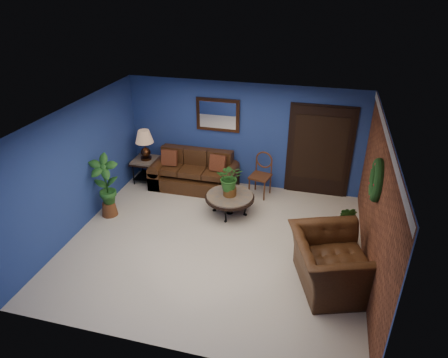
% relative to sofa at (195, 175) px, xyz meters
% --- Properties ---
extents(floor, '(5.50, 5.50, 0.00)m').
position_rel_sofa_xyz_m(floor, '(1.07, -2.08, -0.30)').
color(floor, beige).
rests_on(floor, ground).
extents(wall_back, '(5.50, 0.04, 2.50)m').
position_rel_sofa_xyz_m(wall_back, '(1.07, 0.42, 0.95)').
color(wall_back, navy).
rests_on(wall_back, ground).
extents(wall_left, '(0.04, 5.00, 2.50)m').
position_rel_sofa_xyz_m(wall_left, '(-1.68, -2.08, 0.95)').
color(wall_left, navy).
rests_on(wall_left, ground).
extents(wall_right_brick, '(0.04, 5.00, 2.50)m').
position_rel_sofa_xyz_m(wall_right_brick, '(3.82, -2.08, 0.95)').
color(wall_right_brick, brown).
rests_on(wall_right_brick, ground).
extents(ceiling, '(5.50, 5.00, 0.02)m').
position_rel_sofa_xyz_m(ceiling, '(1.07, -2.08, 2.20)').
color(ceiling, silver).
rests_on(ceiling, wall_back).
extents(crown_molding, '(0.03, 5.00, 0.14)m').
position_rel_sofa_xyz_m(crown_molding, '(3.79, -2.08, 2.13)').
color(crown_molding, white).
rests_on(crown_molding, wall_right_brick).
extents(wall_mirror, '(1.02, 0.06, 0.77)m').
position_rel_sofa_xyz_m(wall_mirror, '(0.47, 0.38, 1.42)').
color(wall_mirror, '#402112').
rests_on(wall_mirror, wall_back).
extents(closet_door, '(1.44, 0.06, 2.18)m').
position_rel_sofa_xyz_m(closet_door, '(2.82, 0.39, 0.75)').
color(closet_door, black).
rests_on(closet_door, wall_back).
extents(wreath, '(0.16, 0.72, 0.72)m').
position_rel_sofa_xyz_m(wreath, '(3.76, -2.03, 1.40)').
color(wreath, black).
rests_on(wreath, wall_right_brick).
extents(sofa, '(2.04, 0.88, 0.92)m').
position_rel_sofa_xyz_m(sofa, '(0.00, 0.00, 0.00)').
color(sofa, '#412512').
rests_on(sofa, ground).
extents(coffee_table, '(1.05, 1.05, 0.45)m').
position_rel_sofa_xyz_m(coffee_table, '(1.10, -0.97, 0.09)').
color(coffee_table, '#57514C').
rests_on(coffee_table, ground).
extents(end_table, '(0.65, 0.65, 0.59)m').
position_rel_sofa_xyz_m(end_table, '(-1.23, -0.03, 0.15)').
color(end_table, '#57514C').
rests_on(end_table, ground).
extents(table_lamp, '(0.43, 0.43, 0.72)m').
position_rel_sofa_xyz_m(table_lamp, '(-1.23, -0.03, 0.75)').
color(table_lamp, '#402112').
rests_on(table_lamp, end_table).
extents(side_chair, '(0.52, 0.52, 1.02)m').
position_rel_sofa_xyz_m(side_chair, '(1.60, 0.05, 0.28)').
color(side_chair, '#522E17').
rests_on(side_chair, ground).
extents(armchair, '(1.60, 1.70, 0.90)m').
position_rel_sofa_xyz_m(armchair, '(3.22, -2.70, 0.15)').
color(armchair, '#412512').
rests_on(armchair, ground).
extents(coffee_plant, '(0.63, 0.58, 0.72)m').
position_rel_sofa_xyz_m(coffee_plant, '(1.10, -0.97, 0.54)').
color(coffee_plant, brown).
rests_on(coffee_plant, coffee_table).
extents(floor_plant, '(0.47, 0.42, 0.87)m').
position_rel_sofa_xyz_m(floor_plant, '(3.42, -1.49, 0.16)').
color(floor_plant, brown).
rests_on(floor_plant, ground).
extents(tall_plant, '(0.69, 0.57, 1.38)m').
position_rel_sofa_xyz_m(tall_plant, '(-1.38, -1.68, 0.44)').
color(tall_plant, brown).
rests_on(tall_plant, ground).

